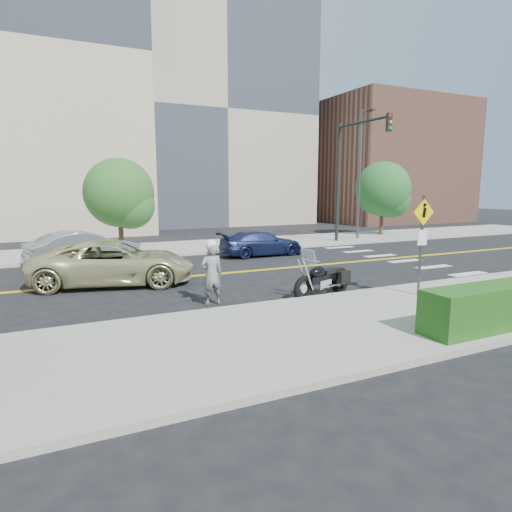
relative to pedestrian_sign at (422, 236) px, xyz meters
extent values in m
plane|color=black|center=(-4.20, 6.31, -1.96)|extent=(120.00, 120.00, 0.00)
cube|color=#9E9B91|center=(-4.20, -1.19, -1.89)|extent=(60.00, 5.00, 0.15)
cube|color=#9E9B91|center=(-4.20, 13.81, -1.89)|extent=(60.00, 5.00, 0.15)
cube|color=#A39984|center=(3.80, 32.31, 8.04)|extent=(18.00, 14.00, 20.00)
cube|color=#8C5947|center=(21.80, 26.31, 4.04)|extent=(14.00, 12.00, 12.00)
cylinder|color=#4C4C51|center=(7.80, 12.81, 2.19)|extent=(0.16, 0.16, 8.00)
cylinder|color=black|center=(5.80, 12.31, 1.69)|extent=(0.20, 0.20, 7.00)
cylinder|color=black|center=(5.80, 10.11, 4.99)|extent=(0.14, 4.40, 0.14)
cube|color=black|center=(5.80, 8.11, 4.69)|extent=(0.28, 0.18, 0.90)
cylinder|color=#4C4C51|center=(0.00, 0.01, -0.31)|extent=(0.08, 0.08, 3.00)
cube|color=#F9D800|center=(0.00, -0.02, 0.69)|extent=(0.78, 0.03, 0.78)
cube|color=white|center=(0.00, -0.02, -0.06)|extent=(0.35, 0.03, 0.45)
imported|color=silver|center=(-5.86, 2.12, -1.06)|extent=(0.66, 0.43, 1.81)
sphere|color=white|center=(-5.86, 2.12, -0.20)|extent=(0.33, 0.33, 0.33)
imported|color=beige|center=(-8.06, 6.09, -1.19)|extent=(5.97, 3.78, 1.53)
imported|color=gray|center=(-8.80, 10.50, -1.20)|extent=(4.91, 2.90, 1.53)
imported|color=navy|center=(-0.55, 9.83, -1.34)|extent=(4.32, 1.79, 1.25)
cylinder|color=#382619|center=(-6.74, 14.17, 0.04)|extent=(0.26, 0.26, 4.00)
sphere|color=#275D1D|center=(-6.74, 14.17, 1.16)|extent=(3.60, 3.60, 3.60)
cylinder|color=#382619|center=(10.78, 14.00, 0.16)|extent=(0.26, 0.26, 4.24)
sphere|color=#1C5A1E|center=(10.78, 14.00, 1.35)|extent=(3.75, 3.75, 3.75)
camera|label=1|loc=(-9.80, -9.34, 1.38)|focal=30.00mm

